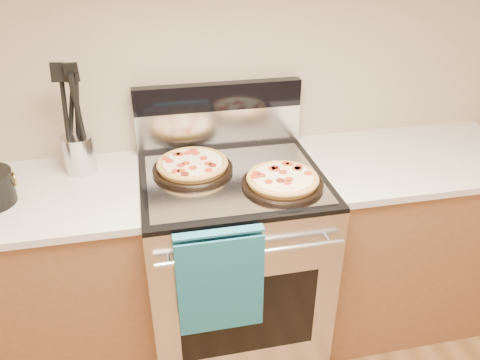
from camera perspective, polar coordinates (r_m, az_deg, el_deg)
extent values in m
plane|color=tan|center=(2.12, -2.97, 15.36)|extent=(4.00, 0.00, 4.00)
cube|color=#B7B7BC|center=(2.21, -0.88, -10.19)|extent=(0.76, 0.68, 0.90)
cube|color=black|center=(1.97, 1.08, -16.25)|extent=(0.56, 0.01, 0.40)
cube|color=black|center=(1.95, -0.98, 0.28)|extent=(0.76, 0.68, 0.02)
cube|color=silver|center=(2.19, -2.57, 6.43)|extent=(0.76, 0.06, 0.18)
cube|color=black|center=(2.13, -2.66, 10.15)|extent=(0.76, 0.06, 0.12)
cylinder|color=silver|center=(1.71, 1.49, -8.95)|extent=(0.70, 0.03, 0.03)
cube|color=gray|center=(1.92, -0.81, 0.19)|extent=(0.70, 0.55, 0.01)
cube|color=brown|center=(2.29, -23.71, -11.97)|extent=(1.00, 0.62, 0.88)
cube|color=beige|center=(2.04, -26.22, -2.19)|extent=(1.02, 0.64, 0.03)
cube|color=brown|center=(2.52, 19.13, -6.77)|extent=(1.00, 0.62, 0.88)
cube|color=beige|center=(2.30, 20.95, 2.48)|extent=(1.02, 0.64, 0.03)
cylinder|color=silver|center=(2.09, -18.97, 3.03)|extent=(0.17, 0.17, 0.16)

